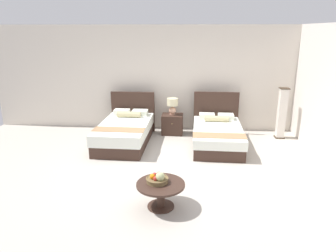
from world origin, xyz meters
name	(u,v)px	position (x,y,z in m)	size (l,w,h in m)	color
ground_plane	(166,169)	(0.00, 0.00, -0.01)	(10.35, 9.31, 0.02)	#B8B0A4
wall_back	(174,78)	(0.00, 2.86, 1.45)	(10.35, 0.12, 2.89)	silver
bed_near_window	(125,131)	(-1.15, 1.49, 0.30)	(1.25, 2.21, 1.12)	#3A261E
bed_near_corner	(217,134)	(1.15, 1.50, 0.28)	(1.25, 2.12, 1.16)	#3A261E
nightstand	(172,124)	(-0.01, 2.31, 0.27)	(0.58, 0.49, 0.54)	#3A261E
table_lamp	(172,105)	(-0.01, 2.33, 0.81)	(0.29, 0.29, 0.45)	#DAA586
coffee_table	(161,190)	(0.02, -1.45, 0.30)	(0.78, 0.78, 0.42)	#3A261E
fruit_bowl	(158,179)	(-0.03, -1.42, 0.49)	(0.36, 0.36, 0.20)	brown
floor_lamp_corner	(282,113)	(2.86, 2.16, 0.67)	(0.23, 0.23, 1.34)	#403223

